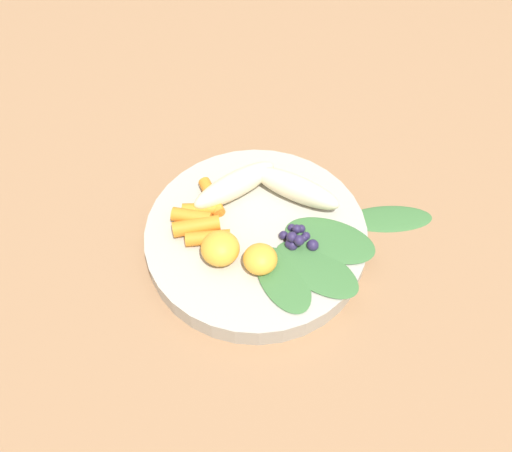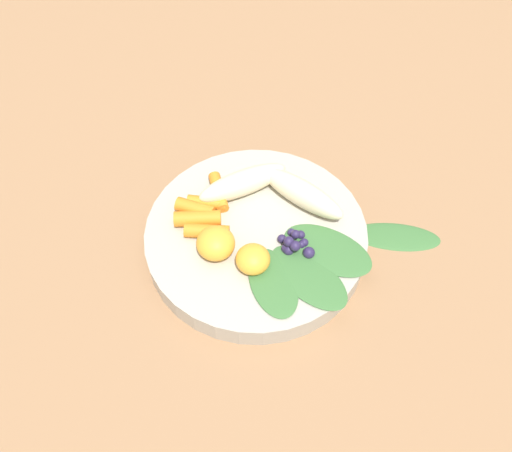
% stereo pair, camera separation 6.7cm
% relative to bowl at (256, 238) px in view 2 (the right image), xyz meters
% --- Properties ---
extents(ground_plane, '(2.40, 2.40, 0.00)m').
position_rel_bowl_xyz_m(ground_plane, '(0.00, 0.00, -0.02)').
color(ground_plane, '#99704C').
extents(bowl, '(0.28, 0.28, 0.03)m').
position_rel_bowl_xyz_m(bowl, '(0.00, 0.00, 0.00)').
color(bowl, '#B2AD9E').
rests_on(bowl, ground_plane).
extents(banana_peeled_left, '(0.13, 0.06, 0.03)m').
position_rel_bowl_xyz_m(banana_peeled_left, '(-0.00, 0.07, 0.03)').
color(banana_peeled_left, beige).
rests_on(banana_peeled_left, bowl).
extents(banana_peeled_right, '(0.10, 0.12, 0.03)m').
position_rel_bowl_xyz_m(banana_peeled_right, '(0.07, 0.03, 0.03)').
color(banana_peeled_right, beige).
rests_on(banana_peeled_right, bowl).
extents(orange_segment_near, '(0.04, 0.04, 0.03)m').
position_rel_bowl_xyz_m(orange_segment_near, '(-0.02, -0.05, 0.03)').
color(orange_segment_near, '#F4A833').
rests_on(orange_segment_near, bowl).
extents(orange_segment_far, '(0.05, 0.05, 0.04)m').
position_rel_bowl_xyz_m(orange_segment_far, '(-0.06, -0.02, 0.03)').
color(orange_segment_far, '#F4A833').
rests_on(orange_segment_far, bowl).
extents(carrot_front, '(0.02, 0.06, 0.02)m').
position_rel_bowl_xyz_m(carrot_front, '(-0.03, 0.07, 0.02)').
color(carrot_front, orange).
rests_on(carrot_front, bowl).
extents(carrot_mid_left, '(0.05, 0.03, 0.02)m').
position_rel_bowl_xyz_m(carrot_mid_left, '(-0.05, 0.05, 0.02)').
color(carrot_mid_left, orange).
rests_on(carrot_mid_left, bowl).
extents(carrot_mid_right, '(0.05, 0.04, 0.02)m').
position_rel_bowl_xyz_m(carrot_mid_right, '(-0.07, 0.05, 0.03)').
color(carrot_mid_right, orange).
rests_on(carrot_mid_right, bowl).
extents(carrot_rear, '(0.06, 0.03, 0.02)m').
position_rel_bowl_xyz_m(carrot_rear, '(-0.07, 0.03, 0.03)').
color(carrot_rear, orange).
rests_on(carrot_rear, bowl).
extents(carrot_small, '(0.06, 0.03, 0.02)m').
position_rel_bowl_xyz_m(carrot_small, '(-0.06, 0.01, 0.02)').
color(carrot_small, orange).
rests_on(carrot_small, bowl).
extents(blueberry_pile, '(0.04, 0.05, 0.02)m').
position_rel_bowl_xyz_m(blueberry_pile, '(0.04, -0.04, 0.03)').
color(blueberry_pile, '#2D234C').
rests_on(blueberry_pile, bowl).
extents(kale_leaf_left, '(0.06, 0.10, 0.01)m').
position_rel_bowl_xyz_m(kale_leaf_left, '(-0.00, -0.08, 0.02)').
color(kale_leaf_left, '#3D7038').
rests_on(kale_leaf_left, bowl).
extents(kale_leaf_right, '(0.11, 0.13, 0.01)m').
position_rel_bowl_xyz_m(kale_leaf_right, '(0.04, -0.08, 0.02)').
color(kale_leaf_right, '#3D7038').
rests_on(kale_leaf_right, bowl).
extents(kale_leaf_rear, '(0.13, 0.13, 0.01)m').
position_rel_bowl_xyz_m(kale_leaf_rear, '(0.08, -0.05, 0.02)').
color(kale_leaf_rear, '#3D7038').
rests_on(kale_leaf_rear, bowl).
extents(kale_leaf_stray, '(0.13, 0.08, 0.01)m').
position_rel_bowl_xyz_m(kale_leaf_stray, '(0.18, -0.03, -0.01)').
color(kale_leaf_stray, '#3D7038').
rests_on(kale_leaf_stray, ground_plane).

